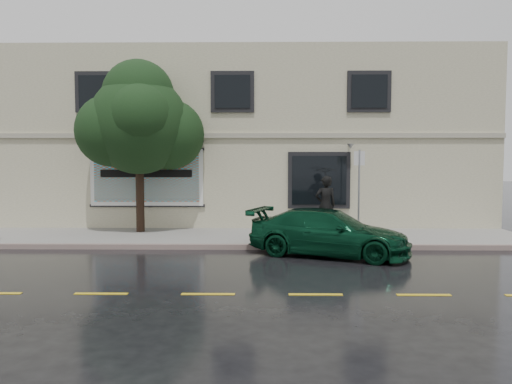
{
  "coord_description": "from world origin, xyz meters",
  "views": [
    {
      "loc": [
        1.12,
        -13.51,
        2.8
      ],
      "look_at": [
        0.9,
        2.2,
        1.7
      ],
      "focal_mm": 35.0,
      "sensor_mm": 36.0,
      "label": 1
    }
  ],
  "objects": [
    {
      "name": "street_tree",
      "position": [
        -3.25,
        4.1,
        3.94
      ],
      "size": [
        3.51,
        3.51,
        5.55
      ],
      "color": "black",
      "rests_on": "sidewalk"
    },
    {
      "name": "road_marking",
      "position": [
        0.0,
        -3.5,
        0.01
      ],
      "size": [
        19.0,
        0.12,
        0.01
      ],
      "primitive_type": "cube",
      "color": "gold",
      "rests_on": "ground"
    },
    {
      "name": "pedestrian",
      "position": [
        3.27,
        3.54,
        1.16
      ],
      "size": [
        0.81,
        0.6,
        2.01
      ],
      "primitive_type": "imported",
      "rotation": [
        0.0,
        0.0,
        3.32
      ],
      "color": "black",
      "rests_on": "sidewalk"
    },
    {
      "name": "umbrella",
      "position": [
        3.27,
        3.54,
        2.49
      ],
      "size": [
        1.08,
        1.08,
        0.65
      ],
      "primitive_type": "imported",
      "rotation": [
        0.0,
        0.0,
        0.28
      ],
      "color": "black",
      "rests_on": "pedestrian"
    },
    {
      "name": "building",
      "position": [
        0.0,
        9.0,
        3.5
      ],
      "size": [
        20.0,
        8.12,
        7.0
      ],
      "color": "beige",
      "rests_on": "ground"
    },
    {
      "name": "ground",
      "position": [
        0.0,
        0.0,
        0.0
      ],
      "size": [
        90.0,
        90.0,
        0.0
      ],
      "primitive_type": "plane",
      "color": "black",
      "rests_on": "ground"
    },
    {
      "name": "sidewalk",
      "position": [
        0.0,
        3.25,
        0.07
      ],
      "size": [
        20.0,
        3.5,
        0.15
      ],
      "primitive_type": "cube",
      "color": "gray",
      "rests_on": "ground"
    },
    {
      "name": "car",
      "position": [
        3.01,
        0.59,
        0.66
      ],
      "size": [
        4.97,
        3.54,
        1.32
      ],
      "primitive_type": "imported",
      "rotation": [
        0.0,
        0.0,
        1.19
      ],
      "color": "#08341E",
      "rests_on": "ground"
    },
    {
      "name": "billboard",
      "position": [
        -3.2,
        4.92,
        2.05
      ],
      "size": [
        4.3,
        0.16,
        2.2
      ],
      "color": "white",
      "rests_on": "ground"
    },
    {
      "name": "sign_pole",
      "position": [
        4.31,
        3.01,
        1.86
      ],
      "size": [
        0.36,
        0.06,
        2.9
      ],
      "rotation": [
        0.0,
        0.0,
        -0.12
      ],
      "color": "gray",
      "rests_on": "sidewalk"
    },
    {
      "name": "curb",
      "position": [
        0.0,
        1.5,
        0.07
      ],
      "size": [
        20.0,
        0.18,
        0.16
      ],
      "primitive_type": "cube",
      "color": "slate",
      "rests_on": "ground"
    }
  ]
}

